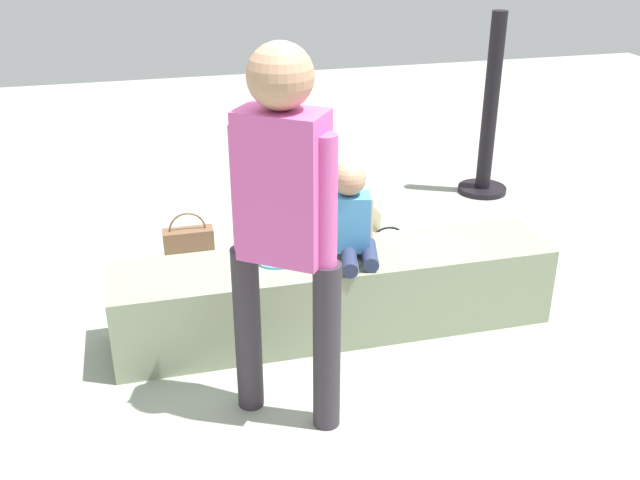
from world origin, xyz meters
name	(u,v)px	position (x,y,z in m)	size (l,w,h in m)	color
ground_plane	(335,328)	(0.00, 0.00, 0.00)	(12.00, 12.00, 0.00)	#959E8D
concrete_ledge	(336,293)	(0.00, 0.00, 0.21)	(2.21, 0.45, 0.42)	gray
child_seated	(351,217)	(0.07, -0.01, 0.63)	(0.29, 0.34, 0.48)	#28304E
adult_standing	(283,211)	(-0.38, -0.61, 0.96)	(0.40, 0.35, 1.59)	#312A32
cake_plate	(278,256)	(-0.29, 0.04, 0.44)	(0.22, 0.22, 0.07)	#4CA5D8
gift_bag	(344,213)	(0.37, 1.15, 0.13)	(0.22, 0.09, 0.30)	gold
railing_post	(489,126)	(1.59, 1.58, 0.52)	(0.36, 0.36, 1.33)	black
water_bottle_near_gift	(307,281)	(-0.06, 0.37, 0.09)	(0.07, 0.07, 0.20)	silver
water_bottle_far_side	(289,222)	(0.01, 1.16, 0.10)	(0.07, 0.07, 0.23)	silver
cake_box_white	(391,211)	(0.74, 1.24, 0.07)	(0.30, 0.32, 0.14)	white
handbag_black_leather	(387,259)	(0.45, 0.50, 0.10)	(0.33, 0.15, 0.31)	black
handbag_brown_canvas	(189,246)	(-0.66, 0.91, 0.12)	(0.30, 0.11, 0.34)	brown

